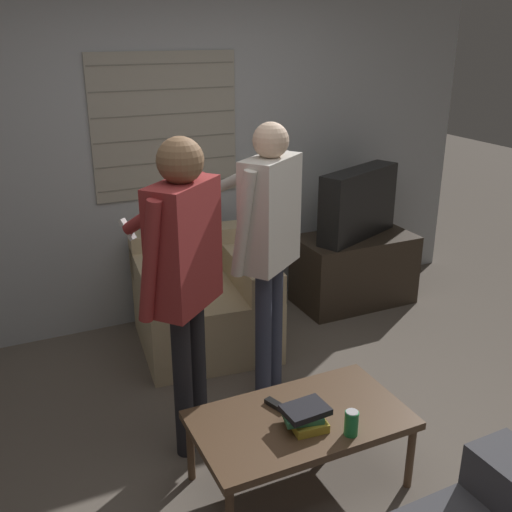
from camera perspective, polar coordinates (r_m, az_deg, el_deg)
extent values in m
plane|color=#665B51|center=(3.39, 4.20, -19.13)|extent=(16.00, 16.00, 0.00)
cube|color=#ADB2B7|center=(4.56, -7.98, 9.33)|extent=(5.20, 0.06, 2.55)
cube|color=#A8A393|center=(4.46, -8.59, 12.13)|extent=(1.08, 0.02, 1.03)
cube|color=gray|center=(4.54, -8.25, 6.74)|extent=(1.06, 0.00, 0.01)
cube|color=gray|center=(4.50, -8.37, 8.86)|extent=(1.06, 0.00, 0.01)
cube|color=gray|center=(4.47, -8.49, 11.02)|extent=(1.06, 0.00, 0.01)
cube|color=gray|center=(4.44, -8.61, 13.20)|extent=(1.06, 0.00, 0.01)
cube|color=gray|center=(4.42, -8.73, 15.41)|extent=(1.06, 0.00, 0.01)
cube|color=gray|center=(4.41, -8.86, 17.63)|extent=(1.06, 0.00, 0.01)
cube|color=#C6B289|center=(4.35, -4.91, -5.73)|extent=(1.00, 1.00, 0.46)
cube|color=#C6B289|center=(4.51, -6.16, 0.64)|extent=(0.92, 0.30, 0.32)
cube|color=#C6B289|center=(4.29, -0.75, -1.14)|extent=(0.34, 0.93, 0.21)
cube|color=#C6B289|center=(4.15, -9.50, -2.23)|extent=(0.34, 0.93, 0.21)
cube|color=brown|center=(3.05, 4.26, -15.33)|extent=(1.05, 0.60, 0.04)
cylinder|color=brown|center=(3.20, -6.25, -17.86)|extent=(0.04, 0.04, 0.36)
cylinder|color=brown|center=(3.56, 9.16, -13.56)|extent=(0.04, 0.04, 0.36)
cylinder|color=brown|center=(3.24, 14.48, -18.03)|extent=(0.04, 0.04, 0.36)
cube|color=#33281E|center=(5.05, 9.33, -1.27)|extent=(0.96, 0.52, 0.58)
cube|color=black|center=(4.87, 9.72, 4.95)|extent=(0.84, 0.51, 0.56)
cube|color=#3D4738|center=(4.92, 8.71, 5.19)|extent=(0.65, 0.28, 0.46)
cylinder|color=black|center=(3.23, -6.97, -12.09)|extent=(0.10, 0.10, 0.86)
cylinder|color=black|center=(3.33, -5.64, -10.83)|extent=(0.10, 0.10, 0.86)
cube|color=maroon|center=(2.95, -6.87, 0.95)|extent=(0.45, 0.43, 0.64)
sphere|color=#846042|center=(2.83, -7.24, 9.01)|extent=(0.23, 0.23, 0.23)
cylinder|color=maroon|center=(2.79, -10.06, -0.61)|extent=(0.16, 0.17, 0.61)
cylinder|color=maroon|center=(3.23, -8.74, 4.84)|extent=(0.41, 0.46, 0.40)
cube|color=white|center=(3.41, -12.15, 2.49)|extent=(0.09, 0.10, 0.12)
cylinder|color=#33384C|center=(3.66, 0.71, -7.57)|extent=(0.10, 0.10, 0.86)
cylinder|color=#33384C|center=(3.78, 1.77, -6.62)|extent=(0.10, 0.10, 0.86)
cube|color=beige|center=(3.43, 1.35, 4.10)|extent=(0.45, 0.41, 0.65)
sphere|color=beige|center=(3.33, 1.41, 10.94)|extent=(0.20, 0.20, 0.20)
cylinder|color=beige|center=(3.26, -1.22, 3.01)|extent=(0.15, 0.17, 0.62)
cylinder|color=beige|center=(3.71, -0.76, 7.82)|extent=(0.40, 0.51, 0.35)
cube|color=white|center=(3.88, -4.27, 6.20)|extent=(0.08, 0.09, 0.13)
cube|color=gold|center=(2.97, 4.92, -15.55)|extent=(0.18, 0.18, 0.04)
cube|color=#33754C|center=(2.95, 4.39, -14.82)|extent=(0.21, 0.20, 0.03)
cube|color=black|center=(2.93, 4.73, -14.40)|extent=(0.22, 0.17, 0.03)
cylinder|color=#238E47|center=(2.92, 9.07, -15.46)|extent=(0.07, 0.07, 0.12)
cylinder|color=silver|center=(2.88, 9.14, -14.45)|extent=(0.06, 0.06, 0.00)
cube|color=black|center=(3.09, 1.91, -13.99)|extent=(0.08, 0.14, 0.02)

